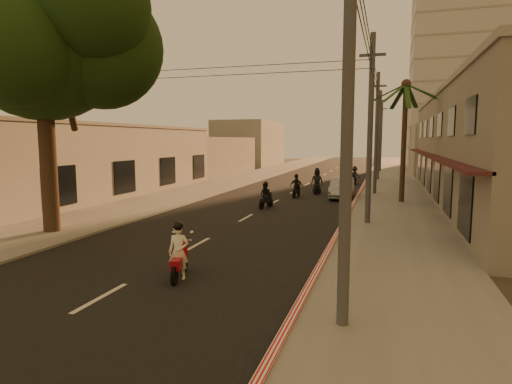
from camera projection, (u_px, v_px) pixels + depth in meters
ground at (174, 258)px, 14.91m from camera, size 160.00×160.00×0.00m
road at (293, 192)px, 33.89m from camera, size 10.00×140.00×0.02m
sidewalk_right at (392, 195)px, 31.71m from camera, size 5.00×140.00×0.12m
sidewalk_left at (206, 188)px, 36.07m from camera, size 5.00×140.00×0.12m
curb_stripe at (355, 202)px, 27.66m from camera, size 0.20×60.00×0.20m
shophouse_row at (500, 147)px, 27.50m from camera, size 8.80×34.20×7.30m
left_building at (94, 160)px, 31.95m from camera, size 8.20×24.20×5.20m
distant_tower at (455, 71)px, 61.72m from camera, size 12.10×12.10×28.00m
broadleaf_tree at (51, 34)px, 17.84m from camera, size 9.60×8.70×12.10m
palm_tree at (406, 91)px, 26.91m from camera, size 5.00×5.00×8.20m
utility_poles at (377, 106)px, 31.30m from camera, size 1.20×48.26×9.00m
filler_right at (446, 149)px, 53.20m from camera, size 8.00×14.00×6.00m
filler_left_near at (203, 156)px, 50.98m from camera, size 8.00×14.00×4.40m
filler_left_far at (249, 144)px, 67.91m from camera, size 8.00×14.00×7.00m
scooter_red at (179, 253)px, 12.58m from camera, size 0.86×1.75×1.75m
scooter_mid_a at (266, 196)px, 25.67m from camera, size 1.00×1.65×1.64m
scooter_mid_b at (296, 187)px, 30.47m from camera, size 0.99×1.74×1.71m
scooter_far_a at (317, 182)px, 32.60m from camera, size 1.01×2.03×2.00m
scooter_far_b at (355, 176)px, 39.55m from camera, size 1.29×1.72×1.71m
parked_car at (342, 188)px, 30.16m from camera, size 1.76×4.41×1.43m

